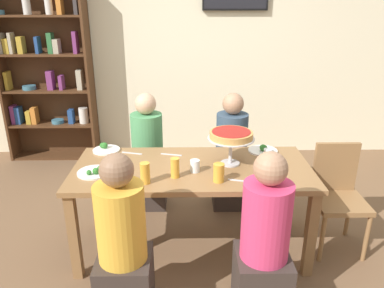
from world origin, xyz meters
The scene contains 23 objects.
ground_plane centered at (0.00, 0.00, 0.00)m, with size 12.00×12.00×0.00m, color brown.
rear_partition centered at (0.00, 2.20, 1.40)m, with size 8.00×0.12×2.80m, color beige.
dining_table centered at (0.00, 0.00, 0.65)m, with size 1.84×0.82×0.74m.
bookshelf centered at (-1.77, 2.02, 1.12)m, with size 1.10×0.30×2.21m.
diner_far_right centered at (0.39, 0.71, 0.49)m, with size 0.34×0.34×1.15m.
diner_near_left centered at (-0.44, -0.71, 0.49)m, with size 0.34×0.34×1.15m.
diner_near_right centered at (0.44, -0.71, 0.49)m, with size 0.34×0.34×1.15m.
diner_far_left centered at (-0.42, 0.72, 0.49)m, with size 0.34×0.34×1.15m.
chair_head_east centered at (1.19, 0.05, 0.49)m, with size 0.40×0.40×0.87m.
deep_dish_pizza_stand centered at (0.30, 0.05, 0.97)m, with size 0.36×0.36×0.27m.
salad_plate_near_diner centered at (-0.73, -0.11, 0.75)m, with size 0.25×0.25×0.06m.
salad_plate_far_diner centered at (-0.74, 0.35, 0.76)m, with size 0.23×0.23×0.07m.
salad_plate_spare centered at (0.61, 0.30, 0.76)m, with size 0.25×0.25×0.07m.
beer_glass_amber_tall centered at (0.18, -0.25, 0.81)m, with size 0.08×0.08×0.13m, color gold.
beer_glass_amber_short centered at (-0.33, -0.27, 0.82)m, with size 0.07×0.07×0.15m, color gold.
beer_glass_amber_spare centered at (-0.13, -0.18, 0.81)m, with size 0.06×0.06×0.15m, color gold.
water_glass_clear_near centered at (0.61, 0.00, 0.79)m, with size 0.07×0.07×0.11m, color white.
water_glass_clear_far centered at (0.02, -0.09, 0.79)m, with size 0.07×0.07×0.09m, color white.
water_glass_clear_spare centered at (0.60, 0.08, 0.80)m, with size 0.07×0.07×0.11m, color white.
cutlery_fork_near centered at (-0.17, 0.24, 0.74)m, with size 0.18×0.02×0.01m, color silver.
cutlery_knife_near centered at (-0.50, 0.28, 0.74)m, with size 0.18×0.02×0.01m, color silver.
cutlery_fork_far centered at (-0.56, -0.28, 0.74)m, with size 0.18×0.02×0.01m, color silver.
cutlery_knife_far centered at (0.34, -0.25, 0.74)m, with size 0.18×0.02×0.01m, color silver.
Camera 1 is at (-0.04, -2.64, 1.95)m, focal length 35.01 mm.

